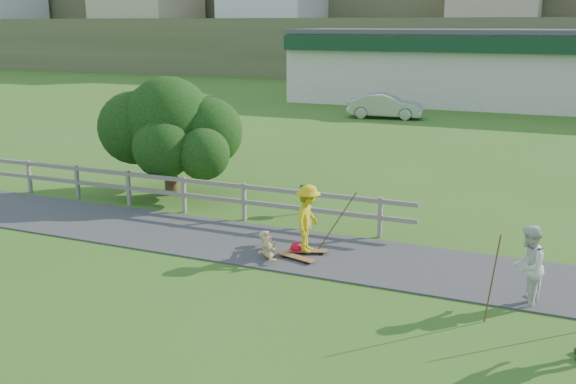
# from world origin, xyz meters

# --- Properties ---
(ground) EXTENTS (260.00, 260.00, 0.00)m
(ground) POSITION_xyz_m (0.00, 0.00, 0.00)
(ground) COLOR #39631C
(ground) RESTS_ON ground
(path) EXTENTS (34.00, 3.00, 0.04)m
(path) POSITION_xyz_m (0.00, 1.50, 0.02)
(path) COLOR #3A3A3C
(path) RESTS_ON ground
(fence) EXTENTS (15.05, 0.10, 1.10)m
(fence) POSITION_xyz_m (-4.62, 3.30, 0.72)
(fence) COLOR slate
(fence) RESTS_ON ground
(strip_mall) EXTENTS (32.50, 10.75, 5.10)m
(strip_mall) POSITION_xyz_m (4.00, 34.94, 2.58)
(strip_mall) COLOR beige
(strip_mall) RESTS_ON ground
(skater_rider) EXTENTS (0.68, 1.11, 1.66)m
(skater_rider) POSITION_xyz_m (0.72, 1.34, 0.83)
(skater_rider) COLOR gold
(skater_rider) RESTS_ON ground
(skater_fallen) EXTENTS (1.53, 1.10, 0.56)m
(skater_fallen) POSITION_xyz_m (-0.15, 0.93, 0.28)
(skater_fallen) COLOR tan
(skater_fallen) RESTS_ON ground
(spectator_a) EXTENTS (0.77, 0.91, 1.68)m
(spectator_a) POSITION_xyz_m (5.79, 0.32, 0.84)
(spectator_a) COLOR silver
(spectator_a) RESTS_ON ground
(car_silver) EXTENTS (4.58, 2.10, 1.46)m
(car_silver) POSITION_xyz_m (-3.47, 24.95, 0.73)
(car_silver) COLOR #ADB0B5
(car_silver) RESTS_ON ground
(tree) EXTENTS (4.57, 4.57, 3.22)m
(tree) POSITION_xyz_m (-5.56, 5.01, 1.61)
(tree) COLOR black
(tree) RESTS_ON ground
(bbq) EXTENTS (0.45, 0.39, 0.83)m
(bbq) POSITION_xyz_m (-0.61, 4.65, 0.41)
(bbq) COLOR black
(bbq) RESTS_ON ground
(longboard_rider) EXTENTS (0.99, 0.54, 0.11)m
(longboard_rider) POSITION_xyz_m (0.72, 1.34, 0.05)
(longboard_rider) COLOR brown
(longboard_rider) RESTS_ON ground
(longboard_fallen) EXTENTS (0.98, 0.48, 0.11)m
(longboard_fallen) POSITION_xyz_m (0.65, 0.83, 0.05)
(longboard_fallen) COLOR brown
(longboard_fallen) RESTS_ON ground
(helmet) EXTENTS (0.31, 0.31, 0.31)m
(helmet) POSITION_xyz_m (0.45, 1.28, 0.16)
(helmet) COLOR red
(helmet) RESTS_ON ground
(pole_rider) EXTENTS (0.03, 0.03, 1.87)m
(pole_rider) POSITION_xyz_m (1.32, 1.74, 0.93)
(pole_rider) COLOR brown
(pole_rider) RESTS_ON ground
(pole_spec_left) EXTENTS (0.03, 0.03, 1.77)m
(pole_spec_left) POSITION_xyz_m (5.22, -0.75, 0.88)
(pole_spec_left) COLOR brown
(pole_spec_left) RESTS_ON ground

